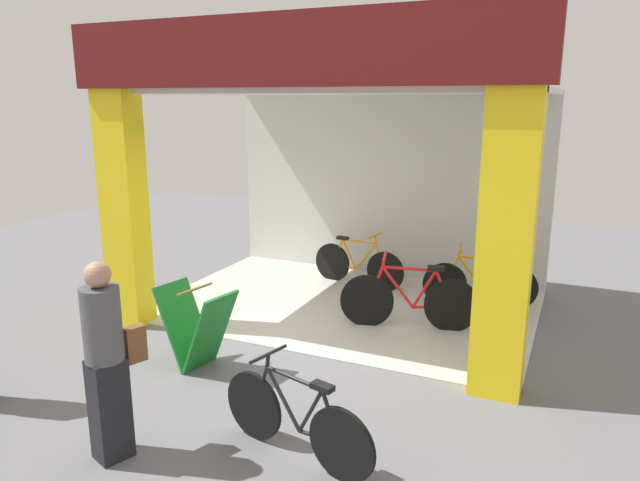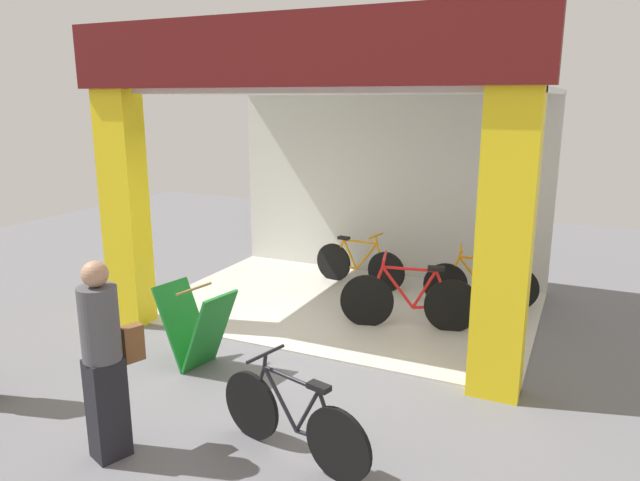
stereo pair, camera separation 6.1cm
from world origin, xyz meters
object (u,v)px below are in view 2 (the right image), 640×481
at_px(sandwich_board_sign, 196,327).
at_px(pedestrian_0, 104,359).
at_px(bicycle_parked_0, 293,420).
at_px(bicycle_inside_2, 409,301).
at_px(bicycle_inside_1, 359,265).
at_px(bicycle_inside_0, 481,284).

xyz_separation_m(sandwich_board_sign, pedestrian_0, (0.35, -1.66, 0.40)).
bearing_deg(bicycle_parked_0, bicycle_inside_2, 88.63).
bearing_deg(bicycle_inside_1, bicycle_inside_2, -48.92).
height_order(bicycle_inside_2, bicycle_parked_0, bicycle_inside_2).
distance_m(bicycle_inside_2, pedestrian_0, 3.98).
distance_m(bicycle_inside_0, pedestrian_0, 5.34).
bearing_deg(pedestrian_0, bicycle_inside_1, 87.51).
relative_size(bicycle_inside_0, bicycle_parked_0, 1.02).
bearing_deg(bicycle_parked_0, sandwich_board_sign, 148.33).
bearing_deg(bicycle_inside_2, sandwich_board_sign, -131.92).
xyz_separation_m(bicycle_parked_0, pedestrian_0, (-1.38, -0.59, 0.51)).
bearing_deg(sandwich_board_sign, bicycle_inside_2, 48.08).
distance_m(bicycle_inside_0, bicycle_inside_1, 1.93).
xyz_separation_m(bicycle_inside_0, sandwich_board_sign, (-2.50, -3.21, 0.11)).
height_order(bicycle_inside_1, sandwich_board_sign, sandwich_board_sign).
relative_size(bicycle_inside_2, bicycle_parked_0, 1.13).
distance_m(bicycle_inside_1, bicycle_parked_0, 4.65).
xyz_separation_m(bicycle_inside_0, bicycle_parked_0, (-0.76, -4.28, -0.01)).
bearing_deg(pedestrian_0, sandwich_board_sign, 102.02).
xyz_separation_m(bicycle_inside_1, bicycle_inside_2, (1.23, -1.41, 0.04)).
height_order(bicycle_inside_0, bicycle_parked_0, bicycle_inside_0).
bearing_deg(bicycle_inside_1, bicycle_inside_0, -6.63).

